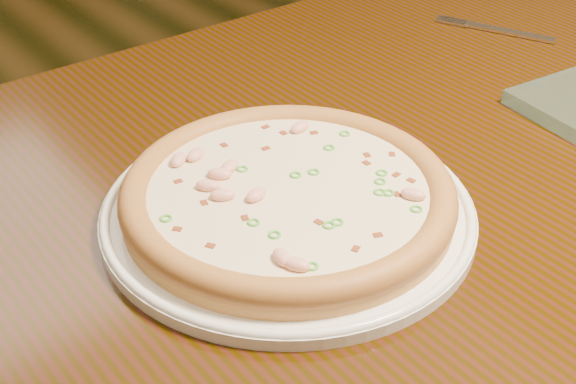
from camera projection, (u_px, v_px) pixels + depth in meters
ground at (99, 337)px, 1.70m from camera, size 9.00×9.00×0.00m
hero_table at (345, 230)px, 0.93m from camera, size 1.20×0.80×0.75m
plate at (288, 210)px, 0.77m from camera, size 0.36×0.36×0.02m
pizza at (288, 195)px, 0.76m from camera, size 0.32×0.32×0.03m
fork at (499, 30)px, 1.15m from camera, size 0.09×0.17×0.00m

